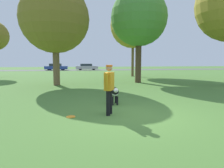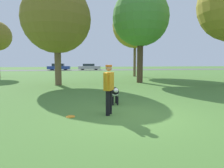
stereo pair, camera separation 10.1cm
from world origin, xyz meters
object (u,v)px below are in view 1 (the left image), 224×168
(dog, at_px, (114,92))
(frisbee, at_px, (71,117))
(tree_near_left, at_px, (55,19))
(tree_far_right, at_px, (133,25))
(parked_car_blue, at_px, (56,67))
(person, at_px, (109,86))
(parked_car_silver, at_px, (87,67))
(tree_mid_center, at_px, (139,18))

(dog, relative_size, frisbee, 3.44)
(dog, height_order, tree_near_left, tree_near_left)
(tree_far_right, distance_m, parked_car_blue, 21.75)
(frisbee, bearing_deg, person, 3.52)
(person, height_order, tree_near_left, tree_near_left)
(tree_near_left, bearing_deg, parked_car_silver, 82.69)
(person, bearing_deg, dog, 9.30)
(person, relative_size, tree_mid_center, 0.22)
(dog, bearing_deg, tree_far_right, 161.93)
(dog, relative_size, tree_near_left, 0.14)
(tree_near_left, relative_size, parked_car_blue, 1.62)
(tree_far_right, bearing_deg, tree_near_left, -136.32)
(tree_near_left, distance_m, parked_car_blue, 26.25)
(dog, height_order, parked_car_blue, parked_car_blue)
(dog, xyz_separation_m, parked_car_blue, (-5.52, 32.95, 0.16))
(tree_far_right, height_order, parked_car_silver, tree_far_right)
(tree_near_left, relative_size, parked_car_silver, 1.60)
(frisbee, xyz_separation_m, parked_car_silver, (2.09, 34.75, 0.63))
(tree_near_left, distance_m, parked_car_silver, 26.59)
(parked_car_blue, xyz_separation_m, parked_car_silver, (5.97, 0.25, -0.01))
(frisbee, bearing_deg, tree_near_left, 98.21)
(tree_far_right, height_order, tree_mid_center, tree_far_right)
(parked_car_blue, height_order, parked_car_silver, parked_car_blue)
(person, relative_size, tree_far_right, 0.19)
(tree_far_right, xyz_separation_m, parked_car_silver, (-4.37, 18.70, -5.10))
(tree_near_left, xyz_separation_m, tree_mid_center, (6.31, 0.74, 0.42))
(person, distance_m, dog, 1.61)
(tree_near_left, xyz_separation_m, parked_car_silver, (3.34, 26.07, -4.02))
(dog, xyz_separation_m, tree_near_left, (-2.90, 7.13, 4.17))
(frisbee, xyz_separation_m, tree_near_left, (-1.25, 8.68, 4.65))
(tree_near_left, bearing_deg, frisbee, -81.79)
(dog, height_order, parked_car_silver, parked_car_silver)
(person, bearing_deg, tree_near_left, 41.88)
(tree_mid_center, height_order, parked_car_blue, tree_mid_center)
(dog, xyz_separation_m, parked_car_silver, (0.44, 33.20, 0.15))
(person, relative_size, dog, 1.66)
(person, relative_size, tree_near_left, 0.22)
(tree_far_right, bearing_deg, frisbee, -111.92)
(person, relative_size, parked_car_blue, 0.36)
(parked_car_blue, bearing_deg, parked_car_silver, 5.05)
(person, height_order, tree_far_right, tree_far_right)
(person, height_order, parked_car_silver, person)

